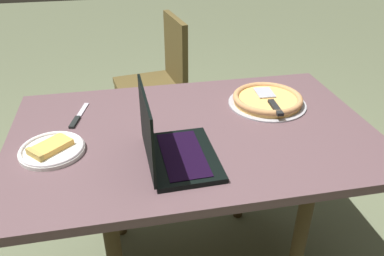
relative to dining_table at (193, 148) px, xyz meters
The scene contains 6 objects.
dining_table is the anchor object (origin of this frame).
laptop 0.25m from the dining_table, 58.02° to the left, with size 0.23×0.31×0.24m.
pizza_plate 0.50m from the dining_table, ahead, with size 0.21×0.21×0.04m.
pizza_tray 0.38m from the dining_table, 157.15° to the right, with size 0.32×0.32×0.04m.
table_knife 0.46m from the dining_table, 22.27° to the right, with size 0.07×0.20×0.01m.
chair_near 1.12m from the dining_table, 90.24° to the right, with size 0.46×0.46×0.89m.
Camera 1 is at (0.24, 1.16, 1.49)m, focal length 35.57 mm.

